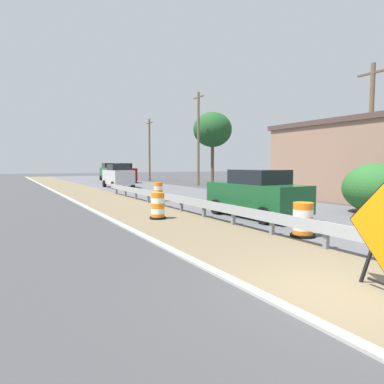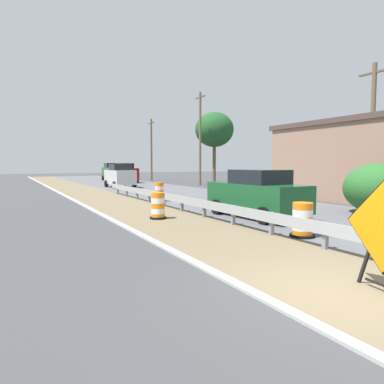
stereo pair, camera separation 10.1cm
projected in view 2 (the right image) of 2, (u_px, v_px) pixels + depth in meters
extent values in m
plane|color=#3D3D3F|center=(337.00, 293.00, 5.95)|extent=(160.00, 160.00, 0.00)
cube|color=#706047|center=(361.00, 287.00, 6.24)|extent=(3.63, 120.00, 0.01)
cube|color=#ADADA8|center=(278.00, 307.00, 5.34)|extent=(0.20, 120.00, 0.11)
cube|color=slate|center=(325.00, 236.00, 8.96)|extent=(0.12, 0.12, 0.70)
cube|color=slate|center=(272.00, 224.00, 10.75)|extent=(0.12, 0.12, 0.70)
cube|color=slate|center=(233.00, 215.00, 12.55)|extent=(0.12, 0.12, 0.70)
cube|color=slate|center=(204.00, 209.00, 14.34)|extent=(0.12, 0.12, 0.70)
cube|color=slate|center=(182.00, 204.00, 16.13)|extent=(0.12, 0.12, 0.70)
cube|color=slate|center=(164.00, 200.00, 17.92)|extent=(0.12, 0.12, 0.70)
cube|color=slate|center=(149.00, 196.00, 19.71)|extent=(0.12, 0.12, 0.70)
cube|color=slate|center=(137.00, 194.00, 21.50)|extent=(0.12, 0.12, 0.70)
cube|color=slate|center=(127.00, 191.00, 23.30)|extent=(0.12, 0.12, 0.70)
cube|color=slate|center=(118.00, 189.00, 25.09)|extent=(0.12, 0.12, 0.70)
cube|color=black|center=(367.00, 257.00, 6.27)|extent=(0.11, 0.39, 1.06)
cube|color=black|center=(383.00, 285.00, 5.97)|extent=(0.15, 0.72, 0.04)
cylinder|color=orange|center=(302.00, 233.00, 10.49)|extent=(0.59, 0.59, 0.21)
cylinder|color=white|center=(302.00, 227.00, 10.47)|extent=(0.59, 0.59, 0.21)
cylinder|color=orange|center=(302.00, 220.00, 10.45)|extent=(0.59, 0.59, 0.21)
cylinder|color=white|center=(303.00, 213.00, 10.44)|extent=(0.59, 0.59, 0.21)
cylinder|color=orange|center=(303.00, 206.00, 10.42)|extent=(0.59, 0.59, 0.21)
cylinder|color=black|center=(302.00, 236.00, 10.49)|extent=(0.74, 0.74, 0.08)
cylinder|color=orange|center=(158.00, 216.00, 13.92)|extent=(0.52, 0.52, 0.21)
cylinder|color=white|center=(158.00, 211.00, 13.90)|extent=(0.52, 0.52, 0.21)
cylinder|color=orange|center=(158.00, 206.00, 13.88)|extent=(0.52, 0.52, 0.21)
cylinder|color=white|center=(158.00, 200.00, 13.87)|extent=(0.52, 0.52, 0.21)
cylinder|color=orange|center=(158.00, 195.00, 13.85)|extent=(0.52, 0.52, 0.21)
cylinder|color=black|center=(158.00, 218.00, 13.92)|extent=(0.65, 0.65, 0.08)
cylinder|color=orange|center=(159.00, 199.00, 20.36)|extent=(0.51, 0.51, 0.22)
cylinder|color=white|center=(159.00, 196.00, 20.34)|extent=(0.51, 0.51, 0.22)
cylinder|color=orange|center=(159.00, 192.00, 20.32)|extent=(0.51, 0.51, 0.22)
cylinder|color=white|center=(159.00, 188.00, 20.31)|extent=(0.51, 0.51, 0.22)
cylinder|color=orange|center=(159.00, 184.00, 20.29)|extent=(0.51, 0.51, 0.22)
cylinder|color=black|center=(159.00, 201.00, 20.36)|extent=(0.64, 0.64, 0.08)
cube|color=#195128|center=(256.00, 196.00, 14.28)|extent=(1.96, 4.57, 1.05)
cube|color=black|center=(259.00, 177.00, 14.06)|extent=(1.69, 2.13, 0.56)
cylinder|color=black|center=(217.00, 207.00, 15.15)|extent=(0.24, 0.65, 0.64)
cylinder|color=black|center=(250.00, 204.00, 16.05)|extent=(0.24, 0.65, 0.64)
cylinder|color=black|center=(264.00, 216.00, 12.59)|extent=(0.24, 0.65, 0.64)
cylinder|color=black|center=(300.00, 212.00, 13.49)|extent=(0.24, 0.65, 0.64)
cube|color=#195128|center=(112.00, 173.00, 45.18)|extent=(1.98, 4.09, 1.36)
cube|color=black|center=(112.00, 165.00, 45.25)|extent=(1.72, 1.91, 0.56)
cylinder|color=black|center=(122.00, 178.00, 44.45)|extent=(0.24, 0.65, 0.64)
cylinder|color=black|center=(108.00, 179.00, 43.64)|extent=(0.24, 0.65, 0.64)
cylinder|color=black|center=(117.00, 178.00, 46.83)|extent=(0.24, 0.65, 0.64)
cylinder|color=black|center=(103.00, 178.00, 46.02)|extent=(0.24, 0.65, 0.64)
cube|color=silver|center=(120.00, 177.00, 32.06)|extent=(1.82, 4.14, 1.26)
cube|color=black|center=(120.00, 167.00, 31.84)|extent=(1.62, 1.91, 0.56)
cylinder|color=black|center=(106.00, 184.00, 32.88)|extent=(0.22, 0.64, 0.64)
cylinder|color=black|center=(125.00, 183.00, 33.73)|extent=(0.22, 0.64, 0.64)
cylinder|color=black|center=(115.00, 185.00, 30.49)|extent=(0.22, 0.64, 0.64)
cylinder|color=black|center=(134.00, 185.00, 31.34)|extent=(0.22, 0.64, 0.64)
cube|color=maroon|center=(125.00, 174.00, 40.59)|extent=(1.79, 4.55, 1.34)
cube|color=black|center=(125.00, 166.00, 40.67)|extent=(1.58, 2.11, 0.56)
cylinder|color=black|center=(137.00, 180.00, 39.76)|extent=(0.23, 0.64, 0.64)
cylinder|color=black|center=(122.00, 180.00, 38.93)|extent=(0.23, 0.64, 0.64)
cylinder|color=black|center=(128.00, 179.00, 42.36)|extent=(0.23, 0.64, 0.64)
cylinder|color=black|center=(114.00, 179.00, 41.53)|extent=(0.23, 0.64, 0.64)
cube|color=#93705B|center=(373.00, 163.00, 20.90)|extent=(6.29, 10.65, 4.40)
cube|color=#4C3833|center=(375.00, 123.00, 20.71)|extent=(6.54, 11.08, 0.30)
cylinder|color=brown|center=(372.00, 134.00, 18.76)|extent=(0.24, 0.24, 7.44)
cube|color=brown|center=(375.00, 72.00, 18.50)|extent=(0.12, 1.80, 0.10)
cylinder|color=brown|center=(200.00, 139.00, 35.10)|extent=(0.24, 0.24, 9.19)
cube|color=brown|center=(200.00, 97.00, 34.77)|extent=(0.12, 1.80, 0.10)
cylinder|color=brown|center=(151.00, 150.00, 44.19)|extent=(0.24, 0.24, 7.72)
cube|color=brown|center=(151.00, 123.00, 43.92)|extent=(0.12, 1.80, 0.10)
ellipsoid|color=#286028|center=(378.00, 188.00, 15.39)|extent=(2.85, 2.85, 2.20)
cylinder|color=brown|center=(214.00, 164.00, 38.78)|extent=(0.36, 0.36, 4.20)
ellipsoid|color=#1E4C23|center=(214.00, 130.00, 38.48)|extent=(4.20, 4.20, 3.78)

